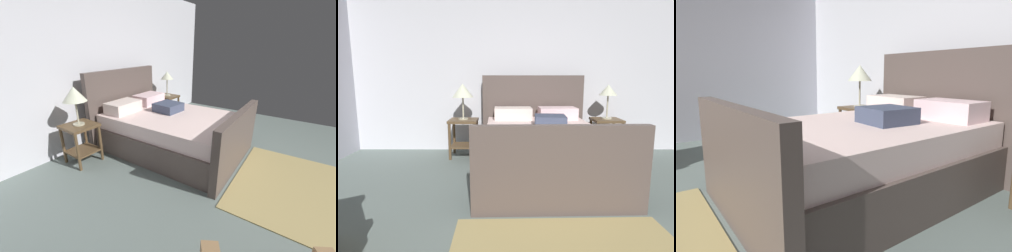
{
  "view_description": "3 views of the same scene",
  "coord_description": "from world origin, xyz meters",
  "views": [
    {
      "loc": [
        -2.62,
        0.12,
        1.68
      ],
      "look_at": [
        -0.09,
        1.93,
        0.47
      ],
      "focal_mm": 22.23,
      "sensor_mm": 36.0,
      "label": 1
    },
    {
      "loc": [
        -0.41,
        -1.62,
        1.28
      ],
      "look_at": [
        -0.41,
        1.9,
        0.66
      ],
      "focal_mm": 30.54,
      "sensor_mm": 36.0,
      "label": 2
    },
    {
      "loc": [
        1.93,
        0.43,
        1.04
      ],
      "look_at": [
        -0.1,
        1.87,
        0.58
      ],
      "focal_mm": 30.31,
      "sensor_mm": 36.0,
      "label": 3
    }
  ],
  "objects": [
    {
      "name": "bed",
      "position": [
        0.06,
        2.02,
        0.36
      ],
      "size": [
        1.69,
        2.32,
        1.28
      ],
      "color": "brown",
      "rests_on": "ground"
    },
    {
      "name": "wall_back",
      "position": [
        0.0,
        3.31,
        1.36
      ],
      "size": [
        6.06,
        0.12,
        2.72
      ],
      "primitive_type": "cube",
      "color": "silver",
      "rests_on": "ground"
    },
    {
      "name": "nightstand_left",
      "position": [
        -1.08,
        2.82,
        0.4
      ],
      "size": [
        0.44,
        0.44,
        0.6
      ],
      "color": "brown",
      "rests_on": "ground"
    },
    {
      "name": "table_lamp_left",
      "position": [
        -1.08,
        2.82,
        1.04
      ],
      "size": [
        0.33,
        0.33,
        0.56
      ],
      "color": "#B7B293",
      "rests_on": "nightstand_left"
    }
  ]
}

